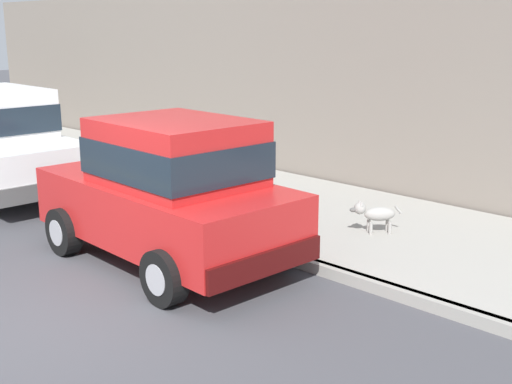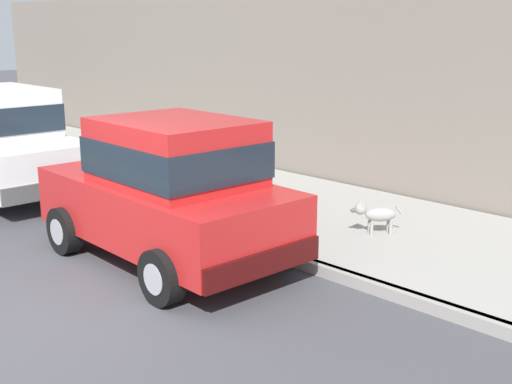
{
  "view_description": "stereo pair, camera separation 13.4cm",
  "coord_description": "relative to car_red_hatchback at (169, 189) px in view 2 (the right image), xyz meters",
  "views": [
    {
      "loc": [
        -2.83,
        -6.0,
        2.97
      ],
      "look_at": [
        3.19,
        -0.06,
        0.85
      ],
      "focal_mm": 46.23,
      "sensor_mm": 36.0,
      "label": 1
    },
    {
      "loc": [
        -2.73,
        -6.1,
        2.97
      ],
      "look_at": [
        3.19,
        -0.06,
        0.85
      ],
      "focal_mm": 46.23,
      "sensor_mm": 36.0,
      "label": 2
    }
  ],
  "objects": [
    {
      "name": "dog_grey",
      "position": [
        2.52,
        -1.4,
        -0.55
      ],
      "size": [
        0.62,
        0.52,
        0.49
      ],
      "color": "#999691",
      "rests_on": "sidewalk"
    },
    {
      "name": "building_facade",
      "position": [
        4.94,
        4.25,
        0.88
      ],
      "size": [
        0.5,
        20.0,
        3.71
      ],
      "primitive_type": "cube",
      "color": "slate",
      "rests_on": "ground"
    },
    {
      "name": "ground_plane",
      "position": [
        -2.16,
        -0.46,
        -0.98
      ],
      "size": [
        80.0,
        80.0,
        0.0
      ],
      "primitive_type": "plane",
      "color": "#424247"
    },
    {
      "name": "sidewalk",
      "position": [
        2.84,
        -0.46,
        -0.91
      ],
      "size": [
        3.6,
        64.0,
        0.14
      ],
      "primitive_type": "cube",
      "color": "#99968E",
      "rests_on": "ground"
    },
    {
      "name": "fire_hydrant",
      "position": [
        1.49,
        1.18,
        -0.5
      ],
      "size": [
        0.34,
        0.24,
        0.72
      ],
      "color": "red",
      "rests_on": "sidewalk"
    },
    {
      "name": "car_red_hatchback",
      "position": [
        0.0,
        0.0,
        0.0
      ],
      "size": [
        2.06,
        3.86,
        1.88
      ],
      "color": "red",
      "rests_on": "ground"
    },
    {
      "name": "curb",
      "position": [
        1.04,
        -0.46,
        -0.91
      ],
      "size": [
        0.16,
        64.0,
        0.14
      ],
      "primitive_type": "cube",
      "color": "gray",
      "rests_on": "ground"
    }
  ]
}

